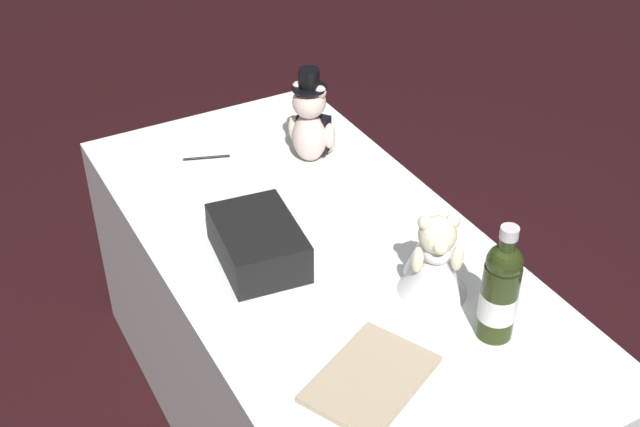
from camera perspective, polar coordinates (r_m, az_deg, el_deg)
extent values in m
cube|color=white|center=(2.38, 0.00, -9.09)|extent=(1.65, 0.81, 0.72)
ellipsoid|color=beige|center=(2.46, -0.74, 5.34)|extent=(0.11, 0.10, 0.15)
cube|color=black|center=(2.49, -0.43, 5.66)|extent=(0.10, 0.09, 0.11)
sphere|color=beige|center=(2.41, -0.76, 7.77)|extent=(0.10, 0.10, 0.10)
sphere|color=beige|center=(2.44, -0.33, 8.06)|extent=(0.04, 0.04, 0.04)
sphere|color=beige|center=(2.37, 0.00, 8.46)|extent=(0.04, 0.04, 0.04)
sphere|color=beige|center=(2.40, -1.52, 8.77)|extent=(0.04, 0.04, 0.04)
ellipsoid|color=beige|center=(2.45, 0.66, 5.43)|extent=(0.03, 0.03, 0.08)
ellipsoid|color=beige|center=(2.49, -1.84, 5.99)|extent=(0.03, 0.03, 0.08)
sphere|color=beige|center=(2.52, 0.49, 4.77)|extent=(0.05, 0.05, 0.05)
sphere|color=beige|center=(2.55, -0.79, 5.07)|extent=(0.05, 0.05, 0.05)
cylinder|color=black|center=(2.38, -0.77, 8.75)|extent=(0.10, 0.10, 0.01)
cylinder|color=black|center=(2.37, -0.77, 9.40)|extent=(0.06, 0.06, 0.05)
cone|color=white|center=(1.98, 7.94, -3.88)|extent=(0.17, 0.17, 0.13)
ellipsoid|color=white|center=(1.94, 8.06, -2.63)|extent=(0.08, 0.07, 0.06)
sphere|color=#EEE9C2|center=(1.91, 8.18, -1.47)|extent=(0.09, 0.09, 0.09)
sphere|color=#EEE9C2|center=(1.89, 8.39, -2.30)|extent=(0.04, 0.04, 0.04)
sphere|color=#EEE9C2|center=(1.89, 7.32, -0.63)|extent=(0.03, 0.03, 0.03)
sphere|color=#EEE9C2|center=(1.90, 9.21, -0.54)|extent=(0.03, 0.03, 0.03)
ellipsoid|color=#EEE9C2|center=(1.92, 6.79, -3.22)|extent=(0.03, 0.03, 0.07)
ellipsoid|color=#EEE9C2|center=(1.94, 9.54, -3.07)|extent=(0.03, 0.03, 0.07)
cone|color=white|center=(1.99, 7.75, -2.18)|extent=(0.19, 0.18, 0.17)
cylinder|color=#263212|center=(1.87, 12.29, -5.98)|extent=(0.08, 0.08, 0.19)
sphere|color=#263212|center=(1.80, 12.72, -3.32)|extent=(0.08, 0.08, 0.08)
cylinder|color=#263212|center=(1.77, 12.92, -2.08)|extent=(0.04, 0.04, 0.08)
cylinder|color=silver|center=(1.75, 13.05, -1.32)|extent=(0.04, 0.04, 0.03)
cylinder|color=white|center=(1.87, 12.26, -6.20)|extent=(0.09, 0.09, 0.07)
cylinder|color=black|center=(2.52, -7.90, 3.87)|extent=(0.06, 0.14, 0.01)
cone|color=silver|center=(2.52, -9.50, 3.73)|extent=(0.01, 0.01, 0.01)
cube|color=black|center=(2.07, -4.34, -2.04)|extent=(0.30, 0.23, 0.11)
cube|color=#B7B7BF|center=(2.11, -2.17, -1.12)|extent=(0.03, 0.01, 0.03)
cube|color=tan|center=(1.78, 3.55, -11.40)|extent=(0.29, 0.34, 0.02)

